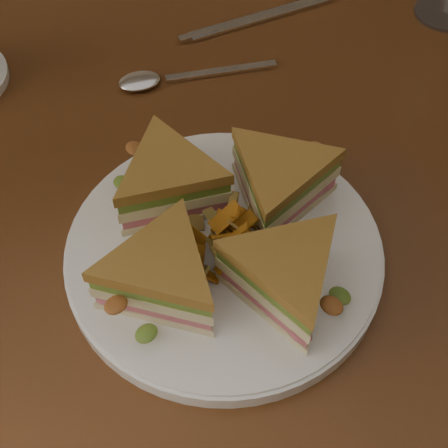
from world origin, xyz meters
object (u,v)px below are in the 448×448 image
(knife, at_px, (253,20))
(plate, at_px, (224,252))
(spoon, at_px, (160,79))
(sandwich_wedges, at_px, (224,228))
(table, at_px, (208,227))

(knife, bearing_deg, plate, -121.23)
(plate, height_order, spoon, plate)
(plate, relative_size, knife, 1.32)
(sandwich_wedges, relative_size, spoon, 1.54)
(plate, bearing_deg, knife, 66.72)
(sandwich_wedges, height_order, spoon, sandwich_wedges)
(table, height_order, spoon, spoon)
(plate, distance_m, spoon, 0.25)
(plate, bearing_deg, table, 82.26)
(spoon, distance_m, knife, 0.16)
(table, bearing_deg, spoon, 95.04)
(table, xyz_separation_m, knife, (0.13, 0.22, 0.10))
(plate, xyz_separation_m, spoon, (0.00, 0.25, -0.00))
(spoon, bearing_deg, sandwich_wedges, -85.38)
(table, relative_size, spoon, 6.53)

